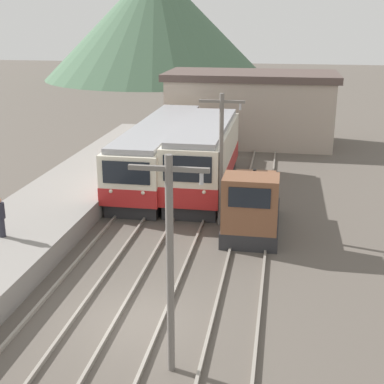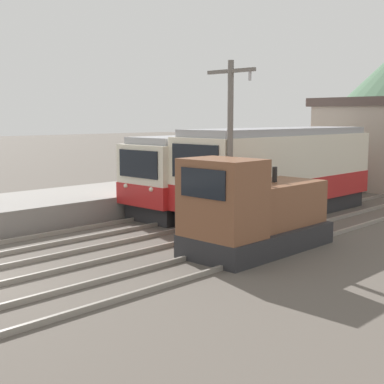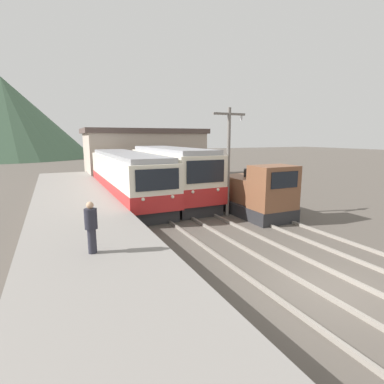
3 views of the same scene
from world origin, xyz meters
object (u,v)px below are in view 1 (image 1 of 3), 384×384
at_px(shunting_locomotive, 252,206).
at_px(person_on_platform, 0,216).
at_px(catenary_mast_mid, 221,155).
at_px(catenary_mast_near, 170,258).
at_px(commuter_train_left, 160,154).
at_px(commuter_train_center, 204,160).

relative_size(shunting_locomotive, person_on_platform, 3.20).
height_order(shunting_locomotive, catenary_mast_mid, catenary_mast_mid).
bearing_deg(shunting_locomotive, catenary_mast_mid, 157.03).
relative_size(catenary_mast_near, catenary_mast_mid, 1.00).
xyz_separation_m(catenary_mast_mid, person_on_platform, (-8.01, -5.13, -1.52)).
height_order(catenary_mast_near, catenary_mast_mid, same).
height_order(commuter_train_left, commuter_train_center, commuter_train_center).
distance_m(shunting_locomotive, person_on_platform, 10.53).
xyz_separation_m(commuter_train_center, catenary_mast_mid, (1.51, -5.03, 1.60)).
distance_m(catenary_mast_near, catenary_mast_mid, 10.94).
bearing_deg(catenary_mast_near, commuter_train_left, 103.88).
xyz_separation_m(commuter_train_left, commuter_train_center, (2.80, -1.47, 0.14)).
bearing_deg(catenary_mast_near, person_on_platform, 144.08).
height_order(commuter_train_left, catenary_mast_mid, catenary_mast_mid).
bearing_deg(person_on_platform, shunting_locomotive, 25.32).
bearing_deg(commuter_train_center, catenary_mast_near, -84.60).
bearing_deg(shunting_locomotive, catenary_mast_near, -98.24).
bearing_deg(shunting_locomotive, commuter_train_left, 129.13).
bearing_deg(catenary_mast_mid, commuter_train_center, 106.70).
bearing_deg(commuter_train_left, commuter_train_center, -27.68).
xyz_separation_m(commuter_train_center, shunting_locomotive, (3.00, -5.66, -0.53)).
relative_size(commuter_train_left, shunting_locomotive, 2.70).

